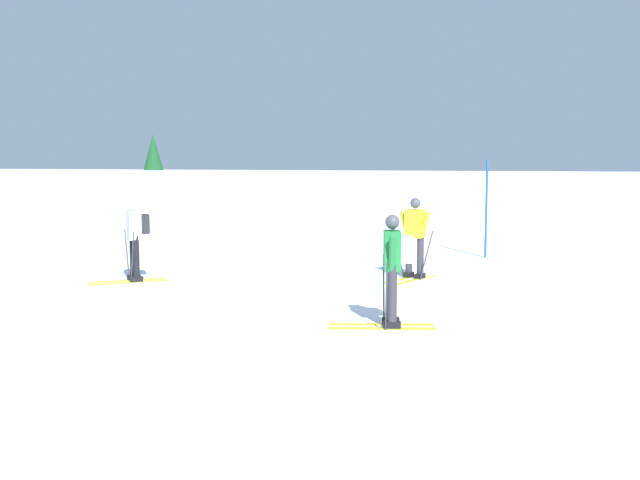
% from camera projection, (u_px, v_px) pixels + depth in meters
% --- Properties ---
extents(ground_plane, '(120.00, 120.00, 0.00)m').
position_uv_depth(ground_plane, '(238.00, 303.00, 13.74)').
color(ground_plane, silver).
extents(far_snow_ridge, '(80.00, 6.47, 1.95)m').
position_uv_depth(far_snow_ridge, '(396.00, 196.00, 31.20)').
color(far_snow_ridge, silver).
rests_on(far_snow_ridge, ground).
extents(skier_green, '(1.64, 0.98, 1.71)m').
position_uv_depth(skier_green, '(393.00, 265.00, 11.65)').
color(skier_green, gold).
rests_on(skier_green, ground).
extents(skier_yellow, '(0.97, 1.62, 1.71)m').
position_uv_depth(skier_yellow, '(415.00, 234.00, 16.36)').
color(skier_yellow, gold).
rests_on(skier_yellow, ground).
extents(skier_white, '(1.48, 1.28, 1.71)m').
position_uv_depth(skier_white, '(135.00, 236.00, 15.96)').
color(skier_white, gold).
rests_on(skier_white, ground).
extents(trail_marker_pole, '(0.06, 0.06, 2.49)m').
position_uv_depth(trail_marker_pole, '(486.00, 209.00, 19.75)').
color(trail_marker_pole, '#1E56AD').
rests_on(trail_marker_pole, ground).
extents(conifer_far_left, '(1.58, 1.58, 3.59)m').
position_uv_depth(conifer_far_left, '(154.00, 166.00, 35.49)').
color(conifer_far_left, '#513823').
rests_on(conifer_far_left, ground).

